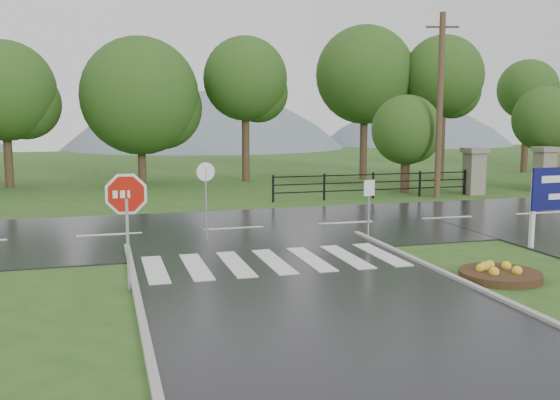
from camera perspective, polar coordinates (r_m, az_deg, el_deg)
name	(u,v)px	position (r m, az deg, el deg)	size (l,w,h in m)	color
ground	(347,326)	(11.52, 6.17, -11.41)	(120.00, 120.00, 0.00)	#2C531B
main_road	(234,230)	(20.84, -4.23, -2.71)	(90.00, 8.00, 0.04)	black
crosswalk	(274,261)	(16.06, -0.58, -5.62)	(6.50, 2.80, 0.02)	silver
pillar_west	(474,170)	(31.31, 17.32, 2.63)	(1.00, 1.00, 2.24)	gray
pillar_east	(545,168)	(33.66, 23.04, 2.70)	(1.00, 1.00, 2.24)	gray
fence_west	(373,183)	(28.81, 8.52, 1.58)	(9.58, 0.08, 1.20)	black
hills	(171,275)	(77.89, -9.90, -6.74)	(102.00, 48.00, 48.00)	slate
treeline	(200,184)	(34.66, -7.34, 1.42)	(83.20, 5.20, 10.00)	#234716
stop_sign	(127,205)	(13.60, -13.86, -0.41)	(1.21, 0.13, 2.73)	#939399
flower_bed	(500,273)	(15.41, 19.49, -6.35)	(1.87, 1.87, 0.37)	#332111
reg_sign_small	(369,196)	(19.38, 8.14, 0.36)	(0.39, 0.12, 1.81)	#939399
reg_sign_round	(206,192)	(18.64, -6.79, 0.69)	(0.56, 0.10, 2.40)	#939399
utility_pole_east	(440,105)	(29.59, 14.41, 8.41)	(1.46, 0.47, 8.36)	#473523
entrance_tree_left	(406,130)	(31.05, 11.47, 6.28)	(3.39, 3.39, 4.78)	#3D2B1C
entrance_tree_right	(545,119)	(35.41, 23.07, 6.79)	(3.35, 3.35, 5.27)	#3D2B1C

